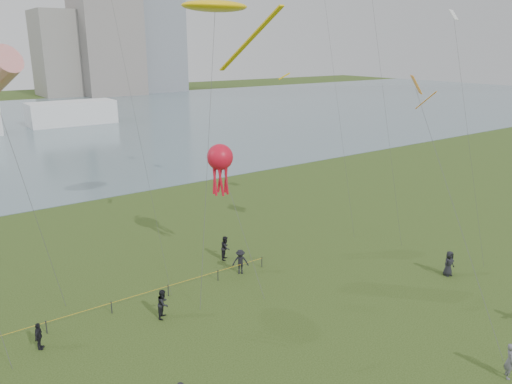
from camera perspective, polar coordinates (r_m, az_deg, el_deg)
lake at (r=116.11m, az=-27.12°, el=6.40°), size 400.00×120.00×0.08m
building_mid at (r=186.64m, az=-16.72°, el=16.47°), size 20.00×20.00×38.00m
building_low at (r=188.17m, az=-21.37°, el=14.53°), size 16.00×18.00×28.00m
pavilion_right at (r=116.74m, az=-20.30°, el=8.46°), size 18.00×7.00×5.00m
fence at (r=32.95m, az=-26.54°, el=-14.60°), size 24.07×0.07×1.05m
kite_flyer at (r=30.09m, az=27.00°, el=-16.81°), size 0.85×0.83×1.96m
spectator_a at (r=32.71m, az=-10.55°, el=-12.44°), size 1.17×1.16×1.91m
spectator_b at (r=37.88m, az=-1.79°, el=-7.96°), size 1.42×1.27×1.92m
spectator_c at (r=31.76m, az=-23.58°, el=-14.87°), size 0.82×1.02×1.63m
spectator_d at (r=40.22m, az=21.18°, el=-7.62°), size 0.99×0.69×1.93m
spectator_g at (r=40.36m, az=-3.50°, el=-6.38°), size 1.19×1.19×1.95m
kite_stingray at (r=37.93m, az=-4.62°, el=20.31°), size 8.32×10.09×19.68m
kite_octopus at (r=37.57m, az=-4.14°, el=3.85°), size 1.98×7.84×9.54m
kite_delta at (r=36.32m, az=18.25°, el=10.41°), size 5.43×11.54×14.63m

